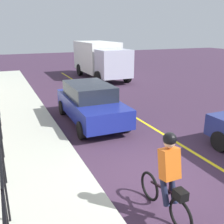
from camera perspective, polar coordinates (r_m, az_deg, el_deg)
The scene contains 7 objects.
ground_plane at distance 7.13m, azimuth 11.24°, elevation -13.34°, with size 80.00×80.00×0.00m, color #39263B.
lane_line_centre at distance 8.07m, azimuth 20.76°, elevation -10.31°, with size 36.00×0.12×0.01m, color yellow.
sidewalk at distance 6.07m, azimuth -17.80°, elevation -19.16°, with size 40.00×3.20×0.15m, color #ABAFA1.
iron_fence at distance 6.36m, azimuth -23.50°, elevation -5.50°, with size 17.03×0.04×1.60m.
cyclist_lead at distance 5.27m, azimuth 12.28°, elevation -13.80°, with size 1.71×0.37×1.83m.
parked_sedan_rear at distance 10.50m, azimuth -4.81°, elevation 2.07°, with size 4.43×1.97×1.58m.
box_truck_background at distance 20.55m, azimuth -2.67°, elevation 11.79°, with size 6.72×2.56×2.78m.
Camera 1 is at (-4.92, 3.68, 3.62)m, focal length 41.27 mm.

